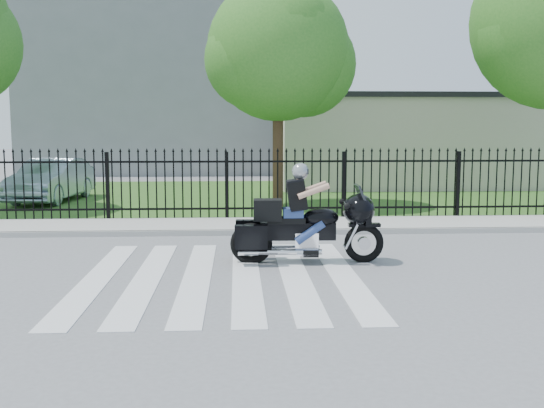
{
  "coord_description": "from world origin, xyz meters",
  "views": [
    {
      "loc": [
        0.26,
        -10.16,
        2.45
      ],
      "look_at": [
        0.91,
        1.59,
        1.0
      ],
      "focal_mm": 42.0,
      "sensor_mm": 36.0,
      "label": 1
    }
  ],
  "objects": [
    {
      "name": "ground",
      "position": [
        0.0,
        0.0,
        0.0
      ],
      "size": [
        120.0,
        120.0,
        0.0
      ],
      "primitive_type": "plane",
      "color": "slate",
      "rests_on": "ground"
    },
    {
      "name": "parked_car",
      "position": [
        -5.73,
        10.69,
        0.71
      ],
      "size": [
        1.96,
        4.35,
        1.39
      ],
      "primitive_type": "imported",
      "rotation": [
        0.0,
        0.0,
        -0.12
      ],
      "color": "#8FA7B4",
      "rests_on": "grass_strip"
    },
    {
      "name": "building_low",
      "position": [
        7.0,
        16.0,
        1.75
      ],
      "size": [
        10.0,
        6.0,
        3.5
      ],
      "primitive_type": "cube",
      "color": "beige",
      "rests_on": "ground"
    },
    {
      "name": "curb",
      "position": [
        0.0,
        4.0,
        0.06
      ],
      "size": [
        40.0,
        0.12,
        0.12
      ],
      "primitive_type": "cube",
      "color": "#ADAAA3",
      "rests_on": "ground"
    },
    {
      "name": "building_tall",
      "position": [
        -3.0,
        26.0,
        6.0
      ],
      "size": [
        15.0,
        10.0,
        12.0
      ],
      "primitive_type": "cube",
      "color": "gray",
      "rests_on": "ground"
    },
    {
      "name": "building_low_roof",
      "position": [
        7.0,
        16.0,
        3.6
      ],
      "size": [
        10.2,
        6.2,
        0.2
      ],
      "primitive_type": "cube",
      "color": "black",
      "rests_on": "building_low"
    },
    {
      "name": "sidewalk",
      "position": [
        0.0,
        5.0,
        0.06
      ],
      "size": [
        40.0,
        2.0,
        0.12
      ],
      "primitive_type": "cube",
      "color": "#ADAAA3",
      "rests_on": "ground"
    },
    {
      "name": "iron_fence",
      "position": [
        0.0,
        6.0,
        0.9
      ],
      "size": [
        26.0,
        0.04,
        1.8
      ],
      "color": "black",
      "rests_on": "ground"
    },
    {
      "name": "crosswalk",
      "position": [
        0.0,
        0.0,
        0.01
      ],
      "size": [
        5.0,
        5.5,
        0.01
      ],
      "primitive_type": null,
      "color": "silver",
      "rests_on": "ground"
    },
    {
      "name": "motorcycle_rider",
      "position": [
        1.44,
        1.06,
        0.75
      ],
      "size": [
        2.78,
        0.85,
        1.83
      ],
      "rotation": [
        0.0,
        0.0,
        -0.03
      ],
      "color": "black",
      "rests_on": "ground"
    },
    {
      "name": "grass_strip",
      "position": [
        0.0,
        12.0,
        0.01
      ],
      "size": [
        40.0,
        12.0,
        0.02
      ],
      "primitive_type": "cube",
      "color": "#30551D",
      "rests_on": "ground"
    },
    {
      "name": "tree_mid",
      "position": [
        1.5,
        9.0,
        4.67
      ],
      "size": [
        4.2,
        4.2,
        6.78
      ],
      "color": "#382316",
      "rests_on": "ground"
    }
  ]
}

